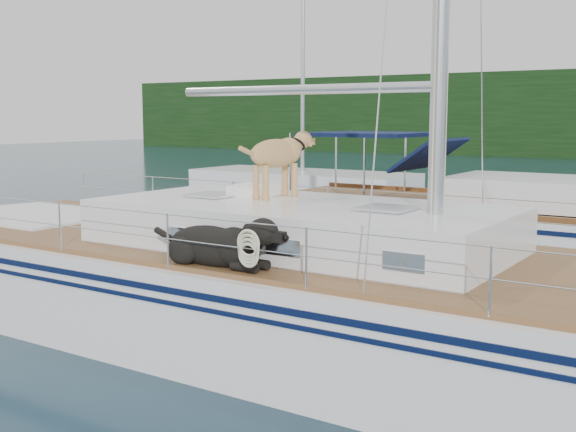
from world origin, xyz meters
The scene contains 4 objects.
ground centered at (0.00, 0.00, 0.00)m, with size 120.00×120.00×0.00m, color black.
main_sailboat centered at (0.09, -0.01, 0.68)m, with size 12.00×3.80×14.01m.
neighbor_sailboat centered at (1.75, 6.53, 0.63)m, with size 11.00×3.50×13.30m.
bg_boat_west centered at (-8.00, 14.00, 0.45)m, with size 8.00×3.00×11.65m.
Camera 1 is at (5.62, -7.55, 2.89)m, focal length 45.00 mm.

